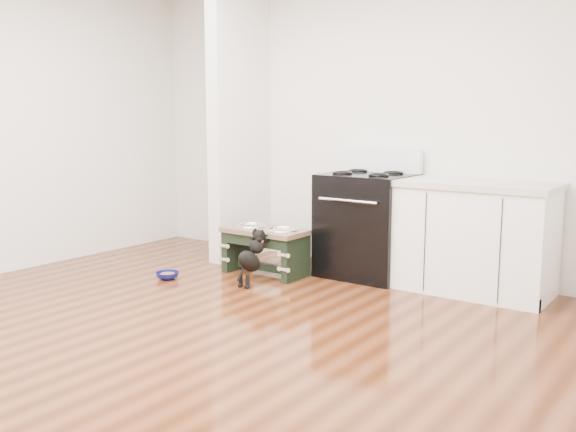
% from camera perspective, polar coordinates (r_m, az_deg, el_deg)
% --- Properties ---
extents(ground, '(5.00, 5.00, 0.00)m').
position_cam_1_polar(ground, '(4.36, -10.13, -10.39)').
color(ground, '#3E1B0B').
rests_on(ground, ground).
extents(room_shell, '(5.00, 5.00, 5.00)m').
position_cam_1_polar(room_shell, '(4.12, -10.76, 11.37)').
color(room_shell, silver).
rests_on(room_shell, ground).
extents(partition_wall, '(0.15, 0.80, 2.70)m').
position_cam_1_polar(partition_wall, '(6.46, -4.32, 8.17)').
color(partition_wall, silver).
rests_on(partition_wall, ground).
extents(oven_range, '(0.76, 0.69, 1.14)m').
position_cam_1_polar(oven_range, '(5.78, 7.04, -0.64)').
color(oven_range, black).
rests_on(oven_range, ground).
extents(cabinet_run, '(1.24, 0.64, 0.91)m').
position_cam_1_polar(cabinet_run, '(5.41, 16.27, -1.87)').
color(cabinet_run, white).
rests_on(cabinet_run, ground).
extents(dog_feeder, '(0.77, 0.41, 0.44)m').
position_cam_1_polar(dog_feeder, '(5.81, -2.04, -2.29)').
color(dog_feeder, black).
rests_on(dog_feeder, ground).
extents(puppy, '(0.14, 0.40, 0.47)m').
position_cam_1_polar(puppy, '(5.46, -3.18, -3.50)').
color(puppy, black).
rests_on(puppy, ground).
extents(floor_bowl, '(0.24, 0.24, 0.06)m').
position_cam_1_polar(floor_bowl, '(5.80, -10.66, -5.21)').
color(floor_bowl, '#0C0E56').
rests_on(floor_bowl, ground).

